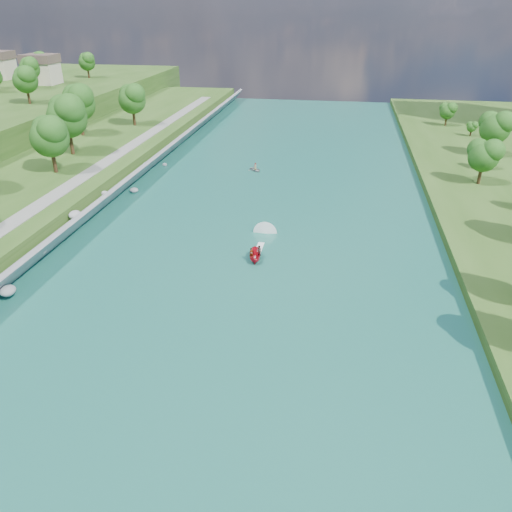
# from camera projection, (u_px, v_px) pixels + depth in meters

# --- Properties ---
(ground) EXTENTS (260.00, 260.00, 0.00)m
(ground) POSITION_uv_depth(u_px,v_px,m) (214.00, 327.00, 53.36)
(ground) COLOR #2D5119
(ground) RESTS_ON ground
(river_water) EXTENTS (55.00, 240.00, 0.10)m
(river_water) POSITION_uv_depth(u_px,v_px,m) (248.00, 246.00, 70.90)
(river_water) COLOR #17574B
(river_water) RESTS_ON ground
(ridge_west) EXTENTS (60.00, 120.00, 9.00)m
(ridge_west) POSITION_uv_depth(u_px,v_px,m) (20.00, 103.00, 147.22)
(ridge_west) COLOR #2D5119
(ridge_west) RESTS_ON ground
(riprap_bank) EXTENTS (4.17, 236.00, 4.05)m
(riprap_bank) POSITION_uv_depth(u_px,v_px,m) (75.00, 224.00, 73.52)
(riprap_bank) COLOR slate
(riprap_bank) RESTS_ON ground
(riverside_path) EXTENTS (3.00, 200.00, 0.10)m
(riverside_path) POSITION_uv_depth(u_px,v_px,m) (34.00, 209.00, 74.23)
(riverside_path) COLOR gray
(riverside_path) RESTS_ON berm_west
(ridge_houses) EXTENTS (29.50, 29.50, 8.40)m
(ridge_houses) POSITION_uv_depth(u_px,v_px,m) (5.00, 69.00, 148.55)
(ridge_houses) COLOR beige
(ridge_houses) RESTS_ON ridge_west
(trees_ridge) EXTENTS (23.59, 51.79, 10.43)m
(trees_ridge) POSITION_uv_depth(u_px,v_px,m) (40.00, 70.00, 140.95)
(trees_ridge) COLOR #144E16
(trees_ridge) RESTS_ON ridge_west
(motorboat) EXTENTS (3.60, 18.72, 1.90)m
(motorboat) POSITION_uv_depth(u_px,v_px,m) (257.00, 250.00, 68.43)
(motorboat) COLOR #B50E1E
(motorboat) RESTS_ON river_water
(raft) EXTENTS (3.67, 3.69, 1.67)m
(raft) POSITION_uv_depth(u_px,v_px,m) (255.00, 169.00, 102.30)
(raft) COLOR #94969C
(raft) RESTS_ON river_water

